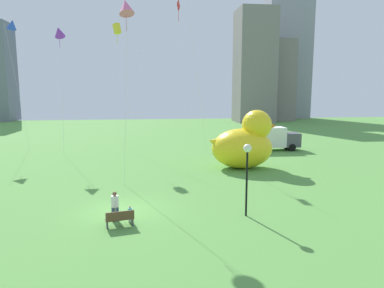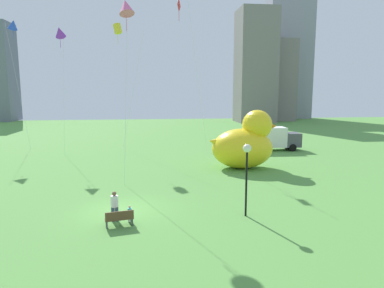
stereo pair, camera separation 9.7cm
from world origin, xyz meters
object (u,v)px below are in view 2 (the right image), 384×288
kite_red (181,15)px  kite_yellow (118,30)px  box_truck (271,138)px  giant_inflatable_duck (245,144)px  kite_purple (60,32)px  lamppost (247,160)px  person_child (130,213)px  park_bench (119,218)px  person_adult (115,205)px  kite_blue (13,25)px  kite_pink (126,7)px

kite_red → kite_yellow: bearing=171.1°
box_truck → giant_inflatable_duck: bearing=-122.2°
kite_purple → lamppost: bearing=-55.3°
giant_inflatable_duck → kite_purple: 23.45m
kite_yellow → kite_purple: bearing=-176.7°
person_child → kite_purple: size_ratio=0.07×
park_bench → box_truck: 28.14m
person_adult → park_bench: bearing=-69.5°
giant_inflatable_duck → lamppost: bearing=-104.8°
giant_inflatable_duck → kite_red: bearing=121.6°
giant_inflatable_duck → lamppost: giant_inflatable_duck is taller
box_truck → kite_yellow: kite_yellow is taller
kite_blue → kite_red: (19.95, -6.17, 0.39)m
person_adult → kite_blue: (-14.32, 27.16, 14.20)m
box_truck → kite_yellow: size_ratio=0.45×
person_child → kite_blue: size_ratio=0.06×
giant_inflatable_duck → lamppost: 13.05m
park_bench → kite_purple: kite_purple is taller
lamppost → person_adult: bearing=179.7°
park_bench → kite_red: (5.31, 21.86, 15.07)m
person_adult → kite_pink: kite_pink is taller
park_bench → kite_red: kite_red is taller
kite_pink → kite_blue: 24.52m
lamppost → kite_blue: kite_blue is taller
lamppost → kite_red: 24.40m
lamppost → kite_yellow: size_ratio=0.29×
kite_yellow → kite_purple: 6.22m
box_truck → kite_blue: 34.36m
box_truck → kite_yellow: 22.08m
park_bench → kite_pink: kite_pink is taller
kite_purple → park_bench: bearing=-70.7°
lamppost → kite_blue: bearing=128.7°
lamppost → kite_red: kite_red is taller
giant_inflatable_duck → kite_purple: (-18.43, 9.19, 11.22)m
park_bench → giant_inflatable_duck: 17.14m
person_child → kite_purple: 26.91m
person_child → box_truck: box_truck is taller
giant_inflatable_duck → lamppost: (-3.33, -12.58, 0.98)m
box_truck → kite_red: kite_red is taller
kite_yellow → lamppost: bearing=-68.1°
park_bench → kite_yellow: size_ratio=0.11×
kite_red → kite_blue: bearing=162.8°
park_bench → kite_pink: size_ratio=0.11×
kite_purple → person_child: bearing=-69.0°
kite_pink → kite_red: size_ratio=0.81×
kite_pink → park_bench: bearing=-90.8°
lamppost → box_truck: lamppost is taller
park_bench → box_truck: (16.44, 22.82, 0.98)m
person_adult → lamppost: (7.50, -0.04, 2.37)m
kite_purple → kite_blue: 8.79m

